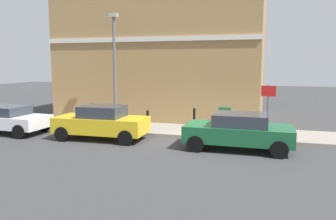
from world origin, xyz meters
The scene contains 11 objects.
ground centered at (0.00, 0.00, 0.00)m, with size 80.00×80.00×0.00m, color #38383A.
sidewalk centered at (1.80, 6.00, 0.07)m, with size 2.79×30.00×0.15m, color gray.
corner_building centered at (6.91, 3.95, 3.69)m, with size 7.53×11.91×7.37m.
car_green centered at (-0.86, -1.34, 0.75)m, with size 2.00×4.14×1.42m.
car_yellow centered at (-0.76, 4.64, 0.77)m, with size 1.91×4.08×1.51m.
car_white centered at (-0.82, 9.90, 0.71)m, with size 2.00×4.52×1.32m.
utility_cabinet centered at (1.99, -0.42, 0.68)m, with size 0.46×0.61×1.15m.
bollard_near_cabinet centered at (2.09, 1.08, 0.70)m, with size 0.14×0.14×1.04m.
bollard_far_kerb centered at (0.66, 2.99, 0.70)m, with size 0.14×0.14×1.04m.
street_sign centered at (0.72, -2.38, 1.66)m, with size 0.08×0.60×2.30m.
lamppost centered at (2.02, 5.28, 3.30)m, with size 0.20×0.44×5.72m.
Camera 1 is at (-14.13, -2.40, 3.34)m, focal length 36.43 mm.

